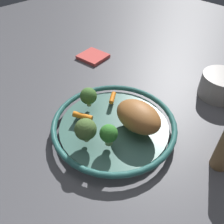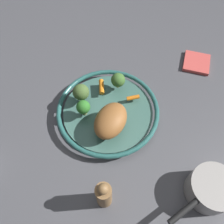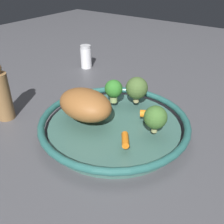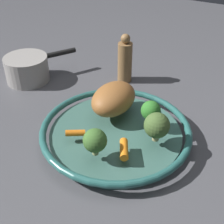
{
  "view_description": "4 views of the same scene",
  "coord_description": "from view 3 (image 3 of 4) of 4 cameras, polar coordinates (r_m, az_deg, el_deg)",
  "views": [
    {
      "loc": [
        0.32,
        0.33,
        0.49
      ],
      "look_at": [
        -0.01,
        -0.02,
        0.06
      ],
      "focal_mm": 37.31,
      "sensor_mm": 36.0,
      "label": 1
    },
    {
      "loc": [
        -0.18,
        0.37,
        0.71
      ],
      "look_at": [
        -0.03,
        0.02,
        0.07
      ],
      "focal_mm": 37.36,
      "sensor_mm": 36.0,
      "label": 2
    },
    {
      "loc": [
        -0.41,
        -0.29,
        0.36
      ],
      "look_at": [
        -0.0,
        0.0,
        0.06
      ],
      "focal_mm": 41.54,
      "sensor_mm": 36.0,
      "label": 3
    },
    {
      "loc": [
        0.26,
        -0.49,
        0.47
      ],
      "look_at": [
        -0.02,
        0.02,
        0.06
      ],
      "focal_mm": 49.22,
      "sensor_mm": 36.0,
      "label": 4
    }
  ],
  "objects": [
    {
      "name": "serving_bowl",
      "position": [
        0.61,
        0.48,
        -2.82
      ],
      "size": [
        0.35,
        0.35,
        0.04
      ],
      "color": "#3D665B",
      "rests_on": "ground_plane"
    },
    {
      "name": "broccoli_floret_large",
      "position": [
        0.54,
        9.54,
        -1.21
      ],
      "size": [
        0.05,
        0.05,
        0.06
      ],
      "color": "tan",
      "rests_on": "serving_bowl"
    },
    {
      "name": "broccoli_floret_mid",
      "position": [
        0.65,
        0.36,
        5.02
      ],
      "size": [
        0.05,
        0.05,
        0.06
      ],
      "color": "#95AB66",
      "rests_on": "serving_bowl"
    },
    {
      "name": "salt_shaker",
      "position": [
        0.99,
        -5.75,
        12.01
      ],
      "size": [
        0.04,
        0.04,
        0.08
      ],
      "color": "white",
      "rests_on": "ground_plane"
    },
    {
      "name": "pepper_mill",
      "position": [
        0.7,
        -23.13,
        3.59
      ],
      "size": [
        0.04,
        0.04,
        0.15
      ],
      "color": "olive",
      "rests_on": "ground_plane"
    },
    {
      "name": "broccoli_floret_small",
      "position": [
        0.65,
        5.5,
        5.24
      ],
      "size": [
        0.06,
        0.06,
        0.07
      ],
      "color": "tan",
      "rests_on": "serving_bowl"
    },
    {
      "name": "ground_plane",
      "position": [
        0.62,
        0.47,
        -4.44
      ],
      "size": [
        2.47,
        2.47,
        0.0
      ],
      "primitive_type": "plane",
      "color": "#4C4C51"
    },
    {
      "name": "baby_carrot_back",
      "position": [
        0.61,
        8.83,
        -0.39
      ],
      "size": [
        0.04,
        0.06,
        0.02
      ],
      "primitive_type": "cylinder",
      "rotation": [
        1.62,
        0.0,
        3.63
      ],
      "color": "orange",
      "rests_on": "serving_bowl"
    },
    {
      "name": "baby_carrot_near_rim",
      "position": [
        0.52,
        2.92,
        -6.14
      ],
      "size": [
        0.04,
        0.04,
        0.02
      ],
      "primitive_type": "cylinder",
      "rotation": [
        1.63,
        0.0,
        2.18
      ],
      "color": "orange",
      "rests_on": "serving_bowl"
    },
    {
      "name": "roast_chicken_piece",
      "position": [
        0.59,
        -5.9,
        1.64
      ],
      "size": [
        0.1,
        0.14,
        0.07
      ],
      "primitive_type": "ellipsoid",
      "rotation": [
        0.0,
        0.0,
        1.53
      ],
      "color": "#955C2D",
      "rests_on": "serving_bowl"
    }
  ]
}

